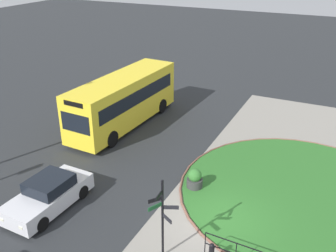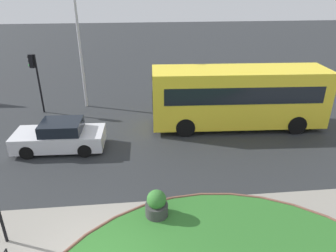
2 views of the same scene
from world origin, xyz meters
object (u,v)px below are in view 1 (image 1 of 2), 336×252
Objects in this scene: planter_kerbside at (195,180)px; car_far_lane at (49,195)px; bus_yellow at (124,100)px; signpost_directional at (162,215)px.

car_far_lane is at bearing 128.72° from planter_kerbside.
signpost_directional is at bearing 41.23° from bus_yellow.
bus_yellow is 8.69m from planter_kerbside.
planter_kerbside is (-4.94, -7.03, -1.26)m from bus_yellow.
signpost_directional is at bearing 86.77° from car_far_lane.
planter_kerbside is at bearing 130.67° from car_far_lane.
bus_yellow reaches higher than planter_kerbside.
bus_yellow is at bearing 54.89° from planter_kerbside.
signpost_directional reaches higher than car_far_lane.
bus_yellow is 9.42m from car_far_lane.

